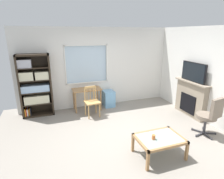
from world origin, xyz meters
name	(u,v)px	position (x,y,z in m)	size (l,w,h in m)	color
ground	(122,137)	(0.00, 0.00, -0.01)	(6.05, 5.53, 0.02)	gray
wall_back_with_window	(97,68)	(0.04, 2.26, 1.28)	(5.05, 0.15, 2.60)	silver
wall_right	(211,76)	(2.59, 0.00, 1.30)	(0.12, 4.73, 2.60)	silver
bookshelf	(35,85)	(-1.94, 2.02, 0.94)	(0.90, 0.38, 1.85)	#2D2319
desk_under_window	(87,92)	(-0.42, 1.92, 0.59)	(0.91, 0.47, 0.71)	#A37547
wooden_chair	(92,101)	(-0.39, 1.40, 0.46)	(0.46, 0.44, 0.90)	tan
plastic_drawer_unit	(109,99)	(0.33, 1.97, 0.27)	(0.35, 0.40, 0.54)	#72ADDB
fireplace	(191,98)	(2.43, 0.47, 0.53)	(0.26, 1.21, 1.06)	gray
tv	(194,72)	(2.41, 0.47, 1.34)	(0.06, 0.89, 0.56)	black
office_chair	(210,115)	(1.99, -0.67, 0.55)	(0.58, 0.57, 1.00)	#7A6B5B
coffee_table	(159,140)	(0.43, -0.94, 0.36)	(0.92, 0.67, 0.42)	#8C9E99
sippy_cup	(154,137)	(0.28, -0.95, 0.46)	(0.07, 0.07, 0.09)	orange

